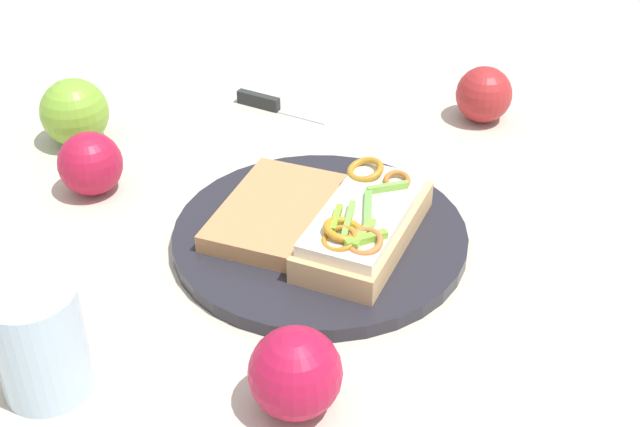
{
  "coord_description": "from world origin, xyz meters",
  "views": [
    {
      "loc": [
        -0.06,
        -0.67,
        0.5
      ],
      "look_at": [
        0.0,
        0.0,
        0.03
      ],
      "focal_mm": 47.3,
      "sensor_mm": 36.0,
      "label": 1
    }
  ],
  "objects_px": {
    "apple_3": "(484,95)",
    "apple_4": "(74,112)",
    "apple_1": "(90,164)",
    "bread_slice_side": "(277,212)",
    "drinking_glass": "(40,341)",
    "knife": "(267,104)",
    "apple_2": "(295,373)",
    "sandwich": "(364,225)",
    "plate": "(320,236)"
  },
  "relations": [
    {
      "from": "bread_slice_side",
      "to": "apple_1",
      "type": "distance_m",
      "value": 0.22
    },
    {
      "from": "sandwich",
      "to": "apple_3",
      "type": "relative_size",
      "value": 2.8
    },
    {
      "from": "plate",
      "to": "bread_slice_side",
      "type": "distance_m",
      "value": 0.05
    },
    {
      "from": "sandwich",
      "to": "drinking_glass",
      "type": "relative_size",
      "value": 1.98
    },
    {
      "from": "apple_2",
      "to": "plate",
      "type": "bearing_deg",
      "value": 80.26
    },
    {
      "from": "apple_2",
      "to": "apple_1",
      "type": "bearing_deg",
      "value": 121.3
    },
    {
      "from": "apple_2",
      "to": "sandwich",
      "type": "bearing_deg",
      "value": 68.01
    },
    {
      "from": "apple_3",
      "to": "apple_4",
      "type": "xyz_separation_m",
      "value": [
        -0.49,
        -0.02,
        0.01
      ]
    },
    {
      "from": "apple_1",
      "to": "apple_3",
      "type": "bearing_deg",
      "value": 15.34
    },
    {
      "from": "plate",
      "to": "sandwich",
      "type": "height_order",
      "value": "sandwich"
    },
    {
      "from": "apple_4",
      "to": "knife",
      "type": "height_order",
      "value": "apple_4"
    },
    {
      "from": "apple_2",
      "to": "drinking_glass",
      "type": "relative_size",
      "value": 0.75
    },
    {
      "from": "sandwich",
      "to": "apple_3",
      "type": "bearing_deg",
      "value": 173.7
    },
    {
      "from": "plate",
      "to": "apple_2",
      "type": "bearing_deg",
      "value": -99.74
    },
    {
      "from": "apple_3",
      "to": "knife",
      "type": "relative_size",
      "value": 0.62
    },
    {
      "from": "plate",
      "to": "apple_2",
      "type": "height_order",
      "value": "apple_2"
    },
    {
      "from": "bread_slice_side",
      "to": "knife",
      "type": "distance_m",
      "value": 0.27
    },
    {
      "from": "drinking_glass",
      "to": "knife",
      "type": "height_order",
      "value": "drinking_glass"
    },
    {
      "from": "apple_4",
      "to": "drinking_glass",
      "type": "bearing_deg",
      "value": -84.78
    },
    {
      "from": "plate",
      "to": "sandwich",
      "type": "distance_m",
      "value": 0.05
    },
    {
      "from": "bread_slice_side",
      "to": "knife",
      "type": "xyz_separation_m",
      "value": [
        -0.0,
        0.27,
        -0.02
      ]
    },
    {
      "from": "plate",
      "to": "apple_4",
      "type": "height_order",
      "value": "apple_4"
    },
    {
      "from": "apple_2",
      "to": "apple_3",
      "type": "xyz_separation_m",
      "value": [
        0.26,
        0.45,
        -0.0
      ]
    },
    {
      "from": "sandwich",
      "to": "drinking_glass",
      "type": "bearing_deg",
      "value": -32.49
    },
    {
      "from": "bread_slice_side",
      "to": "drinking_glass",
      "type": "bearing_deg",
      "value": -18.72
    },
    {
      "from": "apple_2",
      "to": "apple_3",
      "type": "distance_m",
      "value": 0.52
    },
    {
      "from": "apple_1",
      "to": "sandwich",
      "type": "bearing_deg",
      "value": -26.33
    },
    {
      "from": "bread_slice_side",
      "to": "apple_4",
      "type": "relative_size",
      "value": 1.96
    },
    {
      "from": "apple_1",
      "to": "knife",
      "type": "distance_m",
      "value": 0.26
    },
    {
      "from": "bread_slice_side",
      "to": "apple_1",
      "type": "xyz_separation_m",
      "value": [
        -0.2,
        0.09,
        0.01
      ]
    },
    {
      "from": "apple_1",
      "to": "drinking_glass",
      "type": "relative_size",
      "value": 0.71
    },
    {
      "from": "apple_2",
      "to": "apple_4",
      "type": "relative_size",
      "value": 0.92
    },
    {
      "from": "apple_3",
      "to": "knife",
      "type": "xyz_separation_m",
      "value": [
        -0.27,
        0.05,
        -0.03
      ]
    },
    {
      "from": "apple_3",
      "to": "plate",
      "type": "bearing_deg",
      "value": -132.77
    },
    {
      "from": "drinking_glass",
      "to": "apple_1",
      "type": "bearing_deg",
      "value": 90.75
    },
    {
      "from": "sandwich",
      "to": "knife",
      "type": "bearing_deg",
      "value": -136.66
    },
    {
      "from": "sandwich",
      "to": "drinking_glass",
      "type": "distance_m",
      "value": 0.31
    },
    {
      "from": "plate",
      "to": "drinking_glass",
      "type": "relative_size",
      "value": 2.98
    },
    {
      "from": "plate",
      "to": "sandwich",
      "type": "relative_size",
      "value": 1.51
    },
    {
      "from": "apple_4",
      "to": "drinking_glass",
      "type": "height_order",
      "value": "drinking_glass"
    },
    {
      "from": "plate",
      "to": "apple_2",
      "type": "relative_size",
      "value": 3.98
    },
    {
      "from": "apple_3",
      "to": "apple_4",
      "type": "bearing_deg",
      "value": -178.19
    },
    {
      "from": "knife",
      "to": "apple_2",
      "type": "bearing_deg",
      "value": -56.14
    },
    {
      "from": "sandwich",
      "to": "knife",
      "type": "xyz_separation_m",
      "value": [
        -0.08,
        0.31,
        -0.03
      ]
    },
    {
      "from": "sandwich",
      "to": "drinking_glass",
      "type": "height_order",
      "value": "drinking_glass"
    },
    {
      "from": "apple_3",
      "to": "apple_4",
      "type": "relative_size",
      "value": 0.87
    },
    {
      "from": "bread_slice_side",
      "to": "apple_3",
      "type": "bearing_deg",
      "value": 155.0
    },
    {
      "from": "apple_3",
      "to": "bread_slice_side",
      "type": "bearing_deg",
      "value": -140.37
    },
    {
      "from": "bread_slice_side",
      "to": "drinking_glass",
      "type": "height_order",
      "value": "drinking_glass"
    },
    {
      "from": "apple_1",
      "to": "apple_2",
      "type": "bearing_deg",
      "value": -58.7
    }
  ]
}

